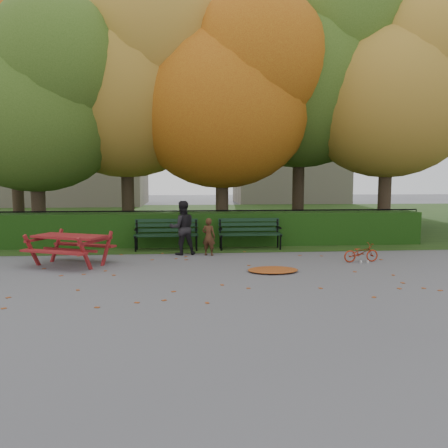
{
  "coord_description": "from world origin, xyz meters",
  "views": [
    {
      "loc": [
        -0.72,
        -8.76,
        2.05
      ],
      "look_at": [
        0.13,
        1.15,
        1.0
      ],
      "focal_mm": 35.0,
      "sensor_mm": 36.0,
      "label": 1
    }
  ],
  "objects": [
    {
      "name": "leaf_pile",
      "position": [
        1.16,
        0.54,
        0.04
      ],
      "size": [
        1.18,
        0.87,
        0.08
      ],
      "primitive_type": "ellipsoid",
      "rotation": [
        0.0,
        0.0,
        0.1
      ],
      "color": "maroon",
      "rests_on": "ground"
    },
    {
      "name": "building_right",
      "position": [
        8.0,
        28.0,
        6.0
      ],
      "size": [
        9.0,
        6.0,
        12.0
      ],
      "primitive_type": "cube",
      "color": "#B2A68E",
      "rests_on": "ground"
    },
    {
      "name": "tree_a",
      "position": [
        -5.19,
        5.58,
        4.52
      ],
      "size": [
        5.88,
        5.6,
        7.48
      ],
      "color": "black",
      "rests_on": "ground"
    },
    {
      "name": "tree_f",
      "position": [
        -7.13,
        9.24,
        5.69
      ],
      "size": [
        6.93,
        6.6,
        9.19
      ],
      "color": "black",
      "rests_on": "ground"
    },
    {
      "name": "bench_left",
      "position": [
        -1.3,
        3.7,
        0.52
      ],
      "size": [
        1.8,
        0.57,
        0.88
      ],
      "color": "black",
      "rests_on": "ground"
    },
    {
      "name": "bicycle",
      "position": [
        3.53,
        1.45,
        0.23
      ],
      "size": [
        0.91,
        0.4,
        0.46
      ],
      "primitive_type": "imported",
      "rotation": [
        0.0,
        0.0,
        1.67
      ],
      "color": "maroon",
      "rests_on": "ground"
    },
    {
      "name": "child",
      "position": [
        -0.14,
        2.7,
        0.5
      ],
      "size": [
        0.43,
        0.36,
        1.0
      ],
      "primitive_type": "imported",
      "rotation": [
        0.0,
        0.0,
        2.76
      ],
      "color": "#3D2313",
      "rests_on": "ground"
    },
    {
      "name": "hedge",
      "position": [
        0.0,
        4.5,
        0.5
      ],
      "size": [
        13.0,
        0.9,
        1.0
      ],
      "primitive_type": "cube",
      "color": "#13330B",
      "rests_on": "ground"
    },
    {
      "name": "picnic_table",
      "position": [
        -3.46,
        1.63,
        0.56
      ],
      "size": [
        2.08,
        1.91,
        0.82
      ],
      "rotation": [
        0.0,
        0.0,
        -0.42
      ],
      "color": "maroon",
      "rests_on": "ground"
    },
    {
      "name": "leaf_scatter",
      "position": [
        0.0,
        0.3,
        0.01
      ],
      "size": [
        9.0,
        5.7,
        0.01
      ],
      "primitive_type": null,
      "color": "maroon",
      "rests_on": "ground"
    },
    {
      "name": "tree_b",
      "position": [
        -2.44,
        6.75,
        5.4
      ],
      "size": [
        6.72,
        6.4,
        8.79
      ],
      "color": "black",
      "rests_on": "ground"
    },
    {
      "name": "bench_right",
      "position": [
        1.1,
        3.7,
        0.52
      ],
      "size": [
        1.8,
        0.57,
        0.88
      ],
      "color": "black",
      "rests_on": "ground"
    },
    {
      "name": "tree_c",
      "position": [
        0.83,
        5.96,
        4.82
      ],
      "size": [
        6.3,
        6.0,
        8.0
      ],
      "color": "black",
      "rests_on": "ground"
    },
    {
      "name": "building_left",
      "position": [
        -9.0,
        26.0,
        7.5
      ],
      "size": [
        10.0,
        7.0,
        15.0
      ],
      "primitive_type": "cube",
      "color": "#B2A68E",
      "rests_on": "ground"
    },
    {
      "name": "adult",
      "position": [
        -0.84,
        2.9,
        0.72
      ],
      "size": [
        0.81,
        0.69,
        1.45
      ],
      "primitive_type": "imported",
      "rotation": [
        0.0,
        0.0,
        3.36
      ],
      "color": "black",
      "rests_on": "ground"
    },
    {
      "name": "tree_g",
      "position": [
        8.33,
        9.76,
        5.37
      ],
      "size": [
        6.3,
        6.0,
        8.55
      ],
      "color": "black",
      "rests_on": "ground"
    },
    {
      "name": "tree_d",
      "position": [
        3.88,
        7.23,
        5.98
      ],
      "size": [
        7.14,
        6.8,
        9.58
      ],
      "color": "black",
      "rests_on": "ground"
    },
    {
      "name": "ground",
      "position": [
        0.0,
        0.0,
        0.0
      ],
      "size": [
        90.0,
        90.0,
        0.0
      ],
      "primitive_type": "plane",
      "color": "slate",
      "rests_on": "ground"
    },
    {
      "name": "tree_e",
      "position": [
        6.52,
        5.77,
        5.08
      ],
      "size": [
        6.09,
        5.8,
        8.16
      ],
      "color": "black",
      "rests_on": "ground"
    },
    {
      "name": "iron_fence",
      "position": [
        0.0,
        5.3,
        0.54
      ],
      "size": [
        14.0,
        0.04,
        1.02
      ],
      "color": "black",
      "rests_on": "ground"
    },
    {
      "name": "grass_strip",
      "position": [
        0.0,
        14.0,
        0.01
      ],
      "size": [
        90.0,
        90.0,
        0.0
      ],
      "primitive_type": "plane",
      "color": "#1D3411",
      "rests_on": "ground"
    }
  ]
}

